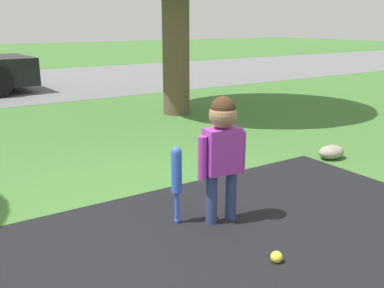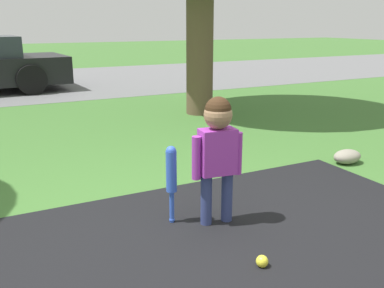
{
  "view_description": "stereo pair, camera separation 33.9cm",
  "coord_description": "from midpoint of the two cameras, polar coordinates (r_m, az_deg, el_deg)",
  "views": [
    {
      "loc": [
        -1.33,
        -2.14,
        1.44
      ],
      "look_at": [
        0.44,
        0.6,
        0.51
      ],
      "focal_mm": 40.0,
      "sensor_mm": 36.0,
      "label": 1
    },
    {
      "loc": [
        -1.03,
        -2.31,
        1.44
      ],
      "look_at": [
        0.44,
        0.6,
        0.51
      ],
      "focal_mm": 40.0,
      "sensor_mm": 36.0,
      "label": 2
    }
  ],
  "objects": [
    {
      "name": "baseball_bat",
      "position": [
        3.08,
        0.38,
        -4.07
      ],
      "size": [
        0.08,
        0.08,
        0.59
      ],
      "color": "blue",
      "rests_on": "ground"
    },
    {
      "name": "sports_ball",
      "position": [
        2.75,
        12.96,
        -15.09
      ],
      "size": [
        0.08,
        0.08,
        0.08
      ],
      "color": "yellow",
      "rests_on": "ground"
    },
    {
      "name": "edging_rock",
      "position": [
        4.84,
        21.91,
        -1.59
      ],
      "size": [
        0.32,
        0.22,
        0.15
      ],
      "color": "gray",
      "rests_on": "ground"
    },
    {
      "name": "child",
      "position": [
        3.03,
        6.63,
        0.07
      ],
      "size": [
        0.38,
        0.2,
        0.95
      ],
      "rotation": [
        0.0,
        0.0,
        -0.11
      ],
      "color": "navy",
      "rests_on": "ground"
    },
    {
      "name": "ground_plane",
      "position": [
        2.9,
        0.94,
        -13.79
      ],
      "size": [
        60.0,
        60.0,
        0.0
      ],
      "primitive_type": "plane",
      "color": "#3D6B2D"
    },
    {
      "name": "street_strip",
      "position": [
        11.16,
        -20.8,
        7.53
      ],
      "size": [
        40.0,
        6.0,
        0.01
      ],
      "color": "slate",
      "rests_on": "ground"
    }
  ]
}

